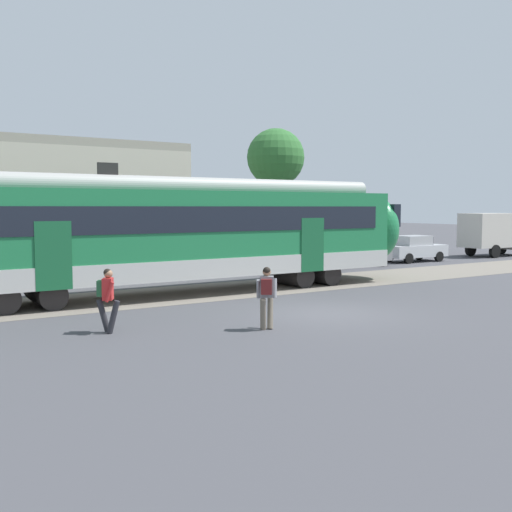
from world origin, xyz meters
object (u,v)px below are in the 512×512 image
at_px(pedestrian_red, 107,295).
at_px(parked_car_grey, 354,252).
at_px(box_truck, 496,232).
at_px(pedestrian_grey, 267,292).
at_px(parked_car_silver, 414,248).

bearing_deg(pedestrian_red, parked_car_grey, 29.50).
xyz_separation_m(pedestrian_red, box_truck, (29.47, 9.83, 0.58)).
height_order(parked_car_grey, box_truck, box_truck).
xyz_separation_m(parked_car_grey, box_truck, (12.51, 0.24, 0.79)).
distance_m(pedestrian_red, parked_car_grey, 19.48).
height_order(pedestrian_grey, box_truck, box_truck).
xyz_separation_m(pedestrian_red, parked_car_grey, (16.95, 9.59, -0.21)).
bearing_deg(parked_car_silver, pedestrian_red, -155.69).
distance_m(pedestrian_red, pedestrian_grey, 4.11).
bearing_deg(box_truck, pedestrian_red, -161.55).
bearing_deg(box_truck, parked_car_grey, -178.91).
xyz_separation_m(pedestrian_grey, box_truck, (25.80, 11.68, 0.58)).
xyz_separation_m(parked_car_grey, parked_car_silver, (4.96, 0.31, 0.00)).
relative_size(parked_car_silver, box_truck, 0.76).
xyz_separation_m(pedestrian_grey, parked_car_grey, (13.28, 11.44, -0.21)).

